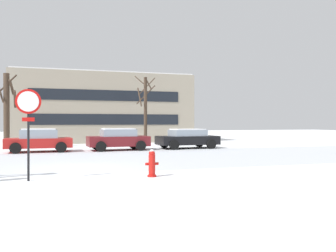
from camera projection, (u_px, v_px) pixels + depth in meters
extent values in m
plane|color=white|center=(75.00, 170.00, 13.57)|extent=(120.00, 120.00, 0.00)
cube|color=silver|center=(70.00, 160.00, 17.14)|extent=(80.00, 9.51, 0.00)
cylinder|color=black|center=(28.00, 142.00, 11.17)|extent=(0.07, 0.20, 2.38)
cylinder|color=red|center=(28.00, 101.00, 11.16)|extent=(0.76, 0.05, 0.76)
cylinder|color=white|center=(28.00, 101.00, 11.15)|extent=(0.62, 0.05, 0.62)
cube|color=red|center=(28.00, 119.00, 11.16)|extent=(0.36, 0.04, 0.12)
cylinder|color=white|center=(28.00, 100.00, 11.17)|extent=(0.42, 0.04, 0.42)
cylinder|color=red|center=(152.00, 176.00, 12.00)|extent=(0.30, 0.30, 0.06)
cylinder|color=red|center=(152.00, 165.00, 12.00)|extent=(0.22, 0.22, 0.67)
sphere|color=red|center=(152.00, 153.00, 11.99)|extent=(0.21, 0.21, 0.21)
cylinder|color=red|center=(147.00, 164.00, 11.95)|extent=(0.12, 0.09, 0.09)
cylinder|color=red|center=(157.00, 164.00, 12.05)|extent=(0.12, 0.09, 0.09)
sphere|color=white|center=(152.00, 152.00, 11.99)|extent=(0.15, 0.15, 0.15)
cube|color=red|center=(39.00, 143.00, 22.02)|extent=(3.90, 2.00, 0.57)
cube|color=#8C99A8|center=(39.00, 134.00, 22.01)|extent=(2.17, 1.78, 0.51)
cube|color=white|center=(39.00, 129.00, 22.01)|extent=(1.97, 1.65, 0.06)
cylinder|color=black|center=(59.00, 145.00, 23.34)|extent=(0.65, 0.24, 0.64)
cylinder|color=black|center=(61.00, 147.00, 21.55)|extent=(0.65, 0.24, 0.64)
cylinder|color=black|center=(17.00, 146.00, 22.49)|extent=(0.65, 0.24, 0.64)
cylinder|color=black|center=(15.00, 148.00, 20.71)|extent=(0.65, 0.24, 0.64)
cube|color=maroon|center=(118.00, 141.00, 23.38)|extent=(3.91, 1.89, 0.63)
cube|color=#8C99A8|center=(118.00, 133.00, 23.37)|extent=(2.17, 1.69, 0.45)
cube|color=white|center=(118.00, 129.00, 23.37)|extent=(1.98, 1.56, 0.06)
cylinder|color=black|center=(134.00, 144.00, 24.65)|extent=(0.65, 0.24, 0.64)
cylinder|color=black|center=(141.00, 146.00, 22.96)|extent=(0.65, 0.24, 0.64)
cylinder|color=black|center=(96.00, 145.00, 23.80)|extent=(0.65, 0.24, 0.64)
cylinder|color=black|center=(101.00, 147.00, 22.11)|extent=(0.65, 0.24, 0.64)
cube|color=black|center=(187.00, 140.00, 25.03)|extent=(4.19, 2.04, 0.58)
cube|color=#8C99A8|center=(187.00, 133.00, 25.03)|extent=(2.33, 1.82, 0.43)
cube|color=white|center=(187.00, 129.00, 25.03)|extent=(2.12, 1.68, 0.06)
cylinder|color=black|center=(199.00, 143.00, 26.40)|extent=(0.65, 0.24, 0.64)
cylinder|color=black|center=(211.00, 144.00, 24.58)|extent=(0.65, 0.24, 0.64)
cylinder|color=black|center=(164.00, 143.00, 25.49)|extent=(0.65, 0.24, 0.64)
cylinder|color=black|center=(174.00, 145.00, 23.67)|extent=(0.65, 0.24, 0.64)
cylinder|color=#423326|center=(7.00, 111.00, 24.81)|extent=(0.40, 0.40, 5.12)
cylinder|color=#423326|center=(1.00, 95.00, 24.54)|extent=(0.48, 0.78, 1.08)
cylinder|color=#423326|center=(12.00, 87.00, 24.81)|extent=(0.38, 0.85, 1.01)
cylinder|color=#423326|center=(7.00, 84.00, 25.37)|extent=(1.31, 0.16, 1.42)
cylinder|color=#423326|center=(15.00, 99.00, 24.98)|extent=(0.21, 1.19, 1.17)
cylinder|color=#423326|center=(145.00, 112.00, 27.21)|extent=(0.24, 0.24, 5.15)
cylinder|color=#423326|center=(147.00, 87.00, 27.82)|extent=(1.25, 0.57, 1.35)
cylinder|color=#423326|center=(140.00, 97.00, 27.03)|extent=(0.16, 1.00, 1.45)
cylinder|color=#423326|center=(146.00, 95.00, 27.90)|extent=(1.43, 0.50, 1.48)
cylinder|color=#423326|center=(148.00, 83.00, 26.97)|extent=(0.64, 0.37, 0.88)
cylinder|color=#423326|center=(139.00, 80.00, 26.84)|extent=(0.47, 1.12, 0.71)
cube|color=#9E937F|center=(101.00, 109.00, 34.88)|extent=(15.80, 8.37, 6.09)
cube|color=white|center=(101.00, 77.00, 34.85)|extent=(15.48, 8.20, 0.10)
cube|color=black|center=(108.00, 119.00, 30.89)|extent=(12.64, 0.04, 0.90)
cube|color=black|center=(108.00, 95.00, 30.87)|extent=(12.64, 0.04, 0.90)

